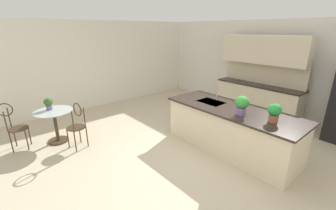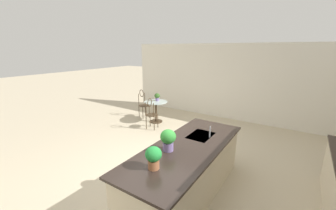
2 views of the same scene
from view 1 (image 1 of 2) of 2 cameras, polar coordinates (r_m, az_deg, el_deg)
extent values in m
plane|color=beige|center=(4.60, 5.95, -13.06)|extent=(40.00, 40.00, 0.00)
cube|color=silver|center=(7.13, 27.36, 8.14)|extent=(9.00, 0.12, 2.70)
cube|color=silver|center=(7.56, -18.02, 9.81)|extent=(0.12, 7.80, 2.70)
cube|color=beige|center=(4.83, 15.77, -6.16)|extent=(2.70, 0.96, 0.88)
cube|color=#2D231E|center=(4.66, 16.27, -1.02)|extent=(2.80, 1.06, 0.04)
cube|color=#B2B5BA|center=(4.96, 11.02, 0.66)|extent=(0.56, 0.40, 0.03)
cube|color=beige|center=(7.08, 21.86, 1.22)|extent=(2.40, 0.60, 0.88)
cube|color=#2D231E|center=(6.97, 22.32, 4.82)|extent=(2.44, 0.64, 0.04)
cube|color=beige|center=(7.05, 23.26, 7.52)|extent=(2.40, 0.04, 0.60)
cube|color=beige|center=(6.80, 23.30, 12.98)|extent=(2.40, 0.36, 0.76)
cylinder|color=#3D2D1E|center=(5.72, -26.34, -8.17)|extent=(0.44, 0.44, 0.03)
cylinder|color=#3D2D1E|center=(5.58, -26.88, -4.83)|extent=(0.07, 0.07, 0.69)
cylinder|color=#B2C6C1|center=(5.46, -27.42, -1.41)|extent=(0.80, 0.80, 0.01)
cylinder|color=#3D2D1E|center=(5.80, -32.06, -6.52)|extent=(0.03, 0.03, 0.45)
cylinder|color=#3D2D1E|center=(5.55, -32.54, -7.70)|extent=(0.03, 0.03, 0.45)
cylinder|color=#3D2D1E|center=(5.86, -34.74, -6.76)|extent=(0.03, 0.03, 0.45)
cylinder|color=#3D2D1E|center=(5.62, -35.34, -7.93)|extent=(0.03, 0.03, 0.45)
cylinder|color=#3D2D1E|center=(5.62, -34.11, -5.05)|extent=(0.49, 0.49, 0.02)
cylinder|color=#3D2D1E|center=(5.70, -35.69, -2.70)|extent=(0.03, 0.03, 0.45)
cylinder|color=#3D2D1E|center=(5.47, -36.30, -3.65)|extent=(0.03, 0.03, 0.45)
torus|color=#3D2D1E|center=(5.52, -36.44, -0.99)|extent=(0.12, 0.28, 0.28)
cylinder|color=#3D2D1E|center=(5.25, -24.35, -7.75)|extent=(0.03, 0.03, 0.45)
cylinder|color=#3D2D1E|center=(5.36, -21.75, -6.81)|extent=(0.03, 0.03, 0.45)
cylinder|color=#3D2D1E|center=(5.02, -22.77, -8.74)|extent=(0.03, 0.03, 0.45)
cylinder|color=#3D2D1E|center=(5.14, -20.09, -7.72)|extent=(0.03, 0.03, 0.45)
cylinder|color=#3D2D1E|center=(5.09, -22.57, -5.37)|extent=(0.45, 0.45, 0.02)
cylinder|color=#3D2D1E|center=(4.83, -23.28, -3.99)|extent=(0.03, 0.03, 0.45)
cylinder|color=#3D2D1E|center=(4.95, -20.71, -3.12)|extent=(0.03, 0.03, 0.45)
torus|color=#3D2D1E|center=(4.82, -22.30, -1.07)|extent=(0.28, 0.08, 0.28)
cylinder|color=#B2B5BA|center=(5.06, 12.39, 2.42)|extent=(0.02, 0.02, 0.22)
cylinder|color=#7A669E|center=(5.56, -28.25, -0.56)|extent=(0.13, 0.13, 0.10)
ellipsoid|color=#366225|center=(5.52, -28.45, 0.70)|extent=(0.19, 0.19, 0.17)
cylinder|color=#9E603D|center=(4.21, 25.48, -3.11)|extent=(0.16, 0.16, 0.13)
ellipsoid|color=green|center=(4.16, 25.78, -1.11)|extent=(0.23, 0.23, 0.21)
cylinder|color=#7A669E|center=(4.34, 18.27, -1.49)|extent=(0.17, 0.17, 0.14)
ellipsoid|color=green|center=(4.28, 18.51, 0.68)|extent=(0.25, 0.25, 0.23)
camera|label=2|loc=(5.25, 56.93, 11.66)|focal=22.28mm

